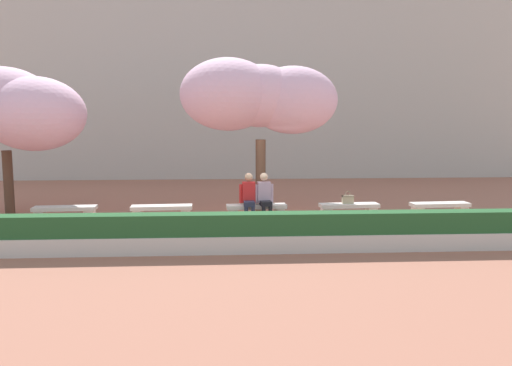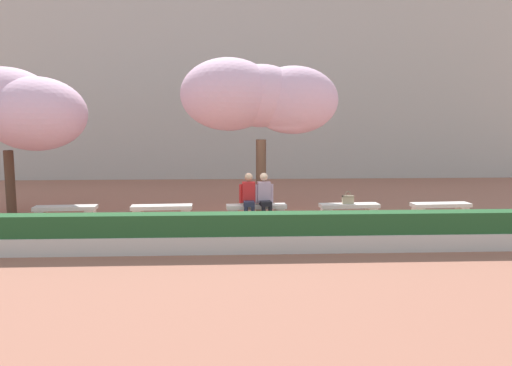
% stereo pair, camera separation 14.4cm
% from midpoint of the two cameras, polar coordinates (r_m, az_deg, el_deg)
% --- Properties ---
extents(ground_plane, '(100.00, 100.00, 0.00)m').
position_cam_midpoint_polar(ground_plane, '(13.33, 0.35, -4.38)').
color(ground_plane, '#9E604C').
extents(building_facade, '(28.00, 4.00, 10.46)m').
position_cam_midpoint_polar(building_facade, '(24.81, -1.10, 13.10)').
color(building_facade, '#B7B2A8').
rests_on(building_facade, ground).
extents(stone_bench_west_end, '(1.61, 0.51, 0.45)m').
position_cam_midpoint_polar(stone_bench_west_end, '(13.94, -20.65, -3.10)').
color(stone_bench_west_end, beige).
rests_on(stone_bench_west_end, ground).
extents(stone_bench_near_west, '(1.61, 0.51, 0.45)m').
position_cam_midpoint_polar(stone_bench_near_west, '(13.38, -10.41, -3.16)').
color(stone_bench_near_west, beige).
rests_on(stone_bench_near_west, ground).
extents(stone_bench_center, '(1.61, 0.51, 0.45)m').
position_cam_midpoint_polar(stone_bench_center, '(13.28, 0.35, -3.12)').
color(stone_bench_center, beige).
rests_on(stone_bench_center, ground).
extents(stone_bench_near_east, '(1.61, 0.51, 0.45)m').
position_cam_midpoint_polar(stone_bench_near_east, '(13.64, 10.90, -2.98)').
color(stone_bench_near_east, beige).
rests_on(stone_bench_near_east, ground).
extents(stone_bench_east_end, '(1.61, 0.51, 0.45)m').
position_cam_midpoint_polar(stone_bench_east_end, '(14.43, 20.60, -2.76)').
color(stone_bench_east_end, beige).
rests_on(stone_bench_east_end, ground).
extents(person_seated_left, '(0.51, 0.68, 1.29)m').
position_cam_midpoint_polar(person_seated_left, '(13.15, -0.51, -1.45)').
color(person_seated_left, black).
rests_on(person_seated_left, ground).
extents(person_seated_right, '(0.51, 0.72, 1.29)m').
position_cam_midpoint_polar(person_seated_right, '(13.17, 1.29, -1.43)').
color(person_seated_right, black).
rests_on(person_seated_right, ground).
extents(handbag, '(0.30, 0.15, 0.34)m').
position_cam_midpoint_polar(handbag, '(13.60, 10.76, -1.80)').
color(handbag, tan).
rests_on(handbag, stone_bench_near_east).
extents(cherry_tree_main, '(4.51, 2.98, 4.43)m').
position_cam_midpoint_polar(cherry_tree_main, '(14.44, 0.29, 9.81)').
color(cherry_tree_main, '#513828').
rests_on(cherry_tree_main, ground).
extents(cherry_tree_secondary, '(4.41, 2.94, 4.14)m').
position_cam_midpoint_polar(cherry_tree_secondary, '(15.58, -26.20, 7.61)').
color(cherry_tree_secondary, '#513828').
rests_on(cherry_tree_secondary, ground).
extents(planter_hedge_foreground, '(14.73, 0.50, 0.80)m').
position_cam_midpoint_polar(planter_hedge_foreground, '(10.23, 1.28, -5.72)').
color(planter_hedge_foreground, beige).
rests_on(planter_hedge_foreground, ground).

